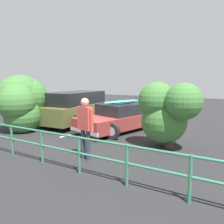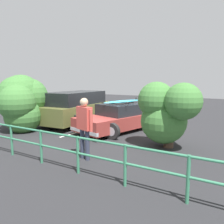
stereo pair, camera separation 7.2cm
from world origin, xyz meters
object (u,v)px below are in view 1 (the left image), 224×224
(bush_near_left, at_px, (165,111))
(bush_near_right, at_px, (21,101))
(suv_car, at_px, (76,107))
(sedan_car, at_px, (120,118))
(person_bystander, at_px, (85,123))

(bush_near_left, distance_m, bush_near_right, 6.63)
(bush_near_right, bearing_deg, suv_car, -113.86)
(bush_near_left, height_order, bush_near_right, bush_near_right)
(sedan_car, bearing_deg, suv_car, -2.87)
(sedan_car, xyz_separation_m, person_bystander, (-1.07, 3.78, 0.49))
(suv_car, height_order, person_bystander, person_bystander)
(suv_car, distance_m, bush_near_left, 5.66)
(bush_near_right, bearing_deg, sedan_car, -148.94)
(sedan_car, relative_size, person_bystander, 2.45)
(sedan_car, bearing_deg, person_bystander, 105.83)
(sedan_car, height_order, bush_near_right, bush_near_right)
(suv_car, bearing_deg, bush_near_right, 66.14)
(sedan_car, xyz_separation_m, bush_near_right, (3.92, 2.36, 0.77))
(bush_near_left, relative_size, bush_near_right, 0.85)
(sedan_car, height_order, person_bystander, person_bystander)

